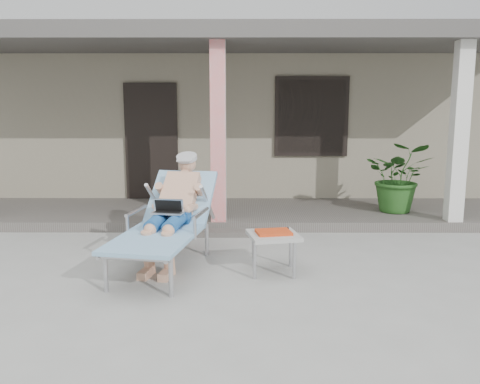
{
  "coord_description": "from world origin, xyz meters",
  "views": [
    {
      "loc": [
        0.34,
        -5.27,
        1.86
      ],
      "look_at": [
        0.32,
        0.6,
        0.85
      ],
      "focal_mm": 38.0,
      "sensor_mm": 36.0,
      "label": 1
    }
  ],
  "objects": [
    {
      "name": "porch_step",
      "position": [
        0.0,
        1.85,
        0.04
      ],
      "size": [
        2.0,
        0.3,
        0.07
      ],
      "primitive_type": "cube",
      "color": "#605B56",
      "rests_on": "ground"
    },
    {
      "name": "porch_deck",
      "position": [
        0.0,
        3.0,
        0.07
      ],
      "size": [
        10.0,
        2.0,
        0.15
      ],
      "primitive_type": "cube",
      "color": "#605B56",
      "rests_on": "ground"
    },
    {
      "name": "house",
      "position": [
        0.0,
        6.5,
        1.67
      ],
      "size": [
        10.4,
        5.4,
        3.3
      ],
      "color": "gray",
      "rests_on": "ground"
    },
    {
      "name": "lounger",
      "position": [
        -0.5,
        0.54,
        0.83
      ],
      "size": [
        1.13,
        2.15,
        1.36
      ],
      "rotation": [
        0.0,
        0.0,
        -0.18
      ],
      "color": "#B7B7BC",
      "rests_on": "ground"
    },
    {
      "name": "potted_palm",
      "position": [
        2.87,
        2.8,
        0.72
      ],
      "size": [
        1.25,
        1.16,
        1.13
      ],
      "primitive_type": "imported",
      "rotation": [
        0.0,
        0.0,
        -0.33
      ],
      "color": "#26591E",
      "rests_on": "porch_deck"
    },
    {
      "name": "side_table",
      "position": [
        0.7,
        0.21,
        0.41
      ],
      "size": [
        0.63,
        0.63,
        0.48
      ],
      "rotation": [
        0.0,
        0.0,
        0.19
      ],
      "color": "#A9A9A5",
      "rests_on": "ground"
    },
    {
      "name": "ground",
      "position": [
        0.0,
        0.0,
        0.0
      ],
      "size": [
        60.0,
        60.0,
        0.0
      ],
      "primitive_type": "plane",
      "color": "#9E9E99",
      "rests_on": "ground"
    },
    {
      "name": "porch_overhang",
      "position": [
        0.0,
        2.95,
        2.79
      ],
      "size": [
        10.0,
        2.3,
        2.85
      ],
      "color": "silver",
      "rests_on": "porch_deck"
    }
  ]
}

